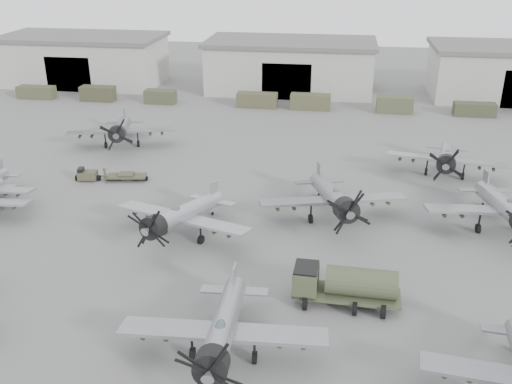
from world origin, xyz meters
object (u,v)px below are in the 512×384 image
(aircraft_far_0, at_px, (121,129))
(aircraft_far_1, at_px, (447,158))
(tug_trailer, at_px, (102,176))
(aircraft_mid_1, at_px, (180,216))
(aircraft_mid_2, at_px, (334,198))
(aircraft_near_1, at_px, (222,331))
(fuel_tanker, at_px, (345,283))
(ground_crew, at_px, (105,175))
(aircraft_mid_3, at_px, (507,209))

(aircraft_far_0, height_order, aircraft_far_1, aircraft_far_0)
(aircraft_far_0, bearing_deg, tug_trailer, -96.42)
(aircraft_mid_1, bearing_deg, aircraft_mid_2, 40.14)
(aircraft_near_1, height_order, aircraft_mid_1, aircraft_near_1)
(aircraft_near_1, xyz_separation_m, fuel_tanker, (7.51, 7.54, -0.68))
(aircraft_far_0, relative_size, aircraft_far_1, 1.03)
(aircraft_near_1, relative_size, aircraft_far_0, 0.97)
(aircraft_far_1, bearing_deg, aircraft_near_1, -108.20)
(aircraft_mid_1, xyz_separation_m, aircraft_far_1, (25.30, 18.34, 0.03))
(fuel_tanker, bearing_deg, tug_trailer, 145.83)
(aircraft_near_1, xyz_separation_m, ground_crew, (-18.53, 26.57, -1.53))
(aircraft_near_1, height_order, fuel_tanker, aircraft_near_1)
(aircraft_near_1, relative_size, tug_trailer, 1.73)
(aircraft_mid_1, distance_m, tug_trailer, 17.17)
(aircraft_mid_3, xyz_separation_m, tug_trailer, (-40.72, 6.63, -1.99))
(aircraft_near_1, xyz_separation_m, tug_trailer, (-19.13, 27.14, -1.83))
(aircraft_mid_1, distance_m, aircraft_mid_3, 28.97)
(aircraft_mid_1, bearing_deg, ground_crew, 153.68)
(aircraft_far_0, height_order, ground_crew, aircraft_far_0)
(aircraft_far_1, relative_size, fuel_tanker, 1.68)
(fuel_tanker, xyz_separation_m, tug_trailer, (-26.63, 19.61, -1.15))
(tug_trailer, bearing_deg, aircraft_mid_2, -22.92)
(aircraft_mid_3, distance_m, tug_trailer, 41.31)
(fuel_tanker, distance_m, ground_crew, 32.26)
(ground_crew, bearing_deg, tug_trailer, 25.49)
(aircraft_mid_1, xyz_separation_m, ground_crew, (-11.65, 11.33, -1.48))
(aircraft_mid_1, bearing_deg, fuel_tanker, -10.23)
(aircraft_far_1, xyz_separation_m, tug_trailer, (-37.54, -6.43, -1.82))
(aircraft_mid_3, relative_size, tug_trailer, 1.85)
(aircraft_mid_1, height_order, aircraft_mid_3, aircraft_mid_3)
(tug_trailer, bearing_deg, ground_crew, -52.69)
(ground_crew, bearing_deg, fuel_tanker, -146.57)
(aircraft_mid_2, xyz_separation_m, aircraft_mid_3, (15.26, -0.12, 0.03))
(aircraft_far_0, xyz_separation_m, aircraft_far_1, (39.32, -4.28, -0.08))
(aircraft_mid_3, bearing_deg, aircraft_far_1, 99.26)
(aircraft_mid_3, height_order, fuel_tanker, aircraft_mid_3)
(tug_trailer, relative_size, ground_crew, 4.39)
(aircraft_far_1, height_order, fuel_tanker, aircraft_far_1)
(aircraft_far_0, bearing_deg, aircraft_mid_1, -74.05)
(aircraft_mid_3, bearing_deg, fuel_tanker, -141.78)
(aircraft_far_0, bearing_deg, aircraft_mid_3, -38.03)
(aircraft_mid_1, height_order, fuel_tanker, aircraft_mid_1)
(aircraft_mid_2, bearing_deg, aircraft_far_1, 31.39)
(aircraft_far_1, distance_m, fuel_tanker, 28.24)
(aircraft_far_1, height_order, tug_trailer, aircraft_far_1)
(aircraft_mid_2, xyz_separation_m, aircraft_far_0, (-27.24, 17.22, -0.06))
(tug_trailer, height_order, ground_crew, ground_crew)
(aircraft_mid_1, xyz_separation_m, aircraft_far_0, (-14.02, 22.62, 0.11))
(aircraft_mid_2, xyz_separation_m, fuel_tanker, (1.17, -13.10, -0.81))
(aircraft_far_1, distance_m, tug_trailer, 38.13)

